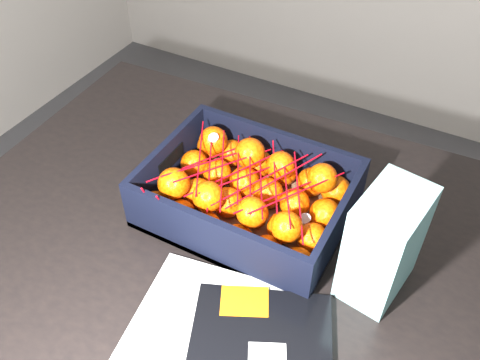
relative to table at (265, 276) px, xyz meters
The scene contains 7 objects.
room_shell 0.65m from the table, 52.44° to the right, with size 3.54×3.54×2.50m.
table is the anchor object (origin of this frame).
magazine_stack 0.26m from the table, 82.62° to the right, with size 0.38×0.34×0.02m.
produce_crate 0.15m from the table, 142.99° to the left, with size 0.36×0.27×0.11m.
clementine_heap 0.17m from the table, 141.75° to the left, with size 0.33×0.25×0.10m.
mesh_net 0.21m from the table, 149.80° to the left, with size 0.29×0.24×0.09m.
retail_carton 0.27m from the table, ahead, with size 0.09×0.13×0.19m, color white.
Camera 1 is at (0.08, -0.33, 1.47)m, focal length 38.74 mm.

